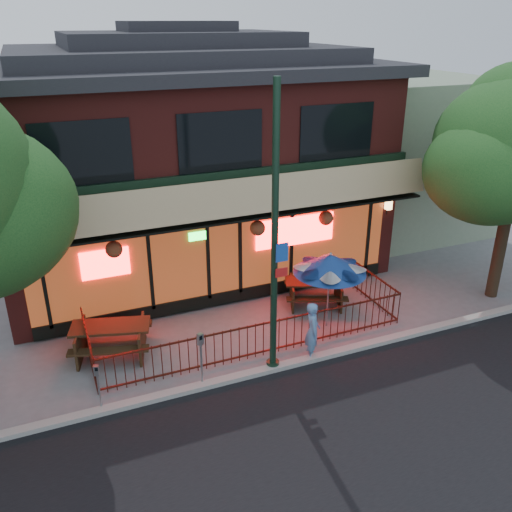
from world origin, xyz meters
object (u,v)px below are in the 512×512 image
(parking_meter_near, at_px, (201,351))
(parking_meter_far, at_px, (98,380))
(patio_umbrella, at_px, (330,264))
(picnic_table_left, at_px, (111,335))
(pedestrian, at_px, (313,331))
(picnic_table_right, at_px, (315,288))
(street_light, at_px, (275,253))

(parking_meter_near, height_order, parking_meter_far, parking_meter_near)
(patio_umbrella, height_order, parking_meter_far, patio_umbrella)
(picnic_table_left, bearing_deg, pedestrian, -24.33)
(patio_umbrella, height_order, parking_meter_near, patio_umbrella)
(picnic_table_right, distance_m, parking_meter_near, 5.13)
(picnic_table_right, bearing_deg, pedestrian, -120.01)
(picnic_table_right, bearing_deg, patio_umbrella, -104.05)
(parking_meter_near, bearing_deg, parking_meter_far, 180.00)
(patio_umbrella, bearing_deg, picnic_table_left, 171.07)
(street_light, relative_size, picnic_table_right, 3.14)
(street_light, distance_m, pedestrian, 2.61)
(street_light, xyz_separation_m, patio_umbrella, (2.25, 1.27, -1.20))
(picnic_table_left, distance_m, patio_umbrella, 6.08)
(street_light, distance_m, patio_umbrella, 2.85)
(patio_umbrella, relative_size, pedestrian, 1.45)
(picnic_table_right, bearing_deg, parking_meter_far, -159.30)
(parking_meter_near, relative_size, parking_meter_far, 1.20)
(patio_umbrella, relative_size, parking_meter_far, 1.90)
(picnic_table_left, distance_m, parking_meter_far, 2.28)
(street_light, xyz_separation_m, picnic_table_right, (2.57, 2.56, -2.63))
(parking_meter_near, distance_m, parking_meter_far, 2.36)
(picnic_table_right, height_order, parking_meter_far, parking_meter_far)
(patio_umbrella, relative_size, parking_meter_near, 1.58)
(picnic_table_right, relative_size, parking_meter_near, 1.55)
(picnic_table_left, bearing_deg, parking_meter_near, -51.24)
(street_light, xyz_separation_m, picnic_table_left, (-3.60, 2.19, -2.59))
(picnic_table_left, bearing_deg, parking_meter_far, -105.35)
(pedestrian, distance_m, parking_meter_near, 2.97)
(parking_meter_near, bearing_deg, picnic_table_left, 128.76)
(parking_meter_far, bearing_deg, picnic_table_right, 20.70)
(pedestrian, bearing_deg, picnic_table_left, 87.66)
(picnic_table_right, bearing_deg, picnic_table_left, -176.54)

